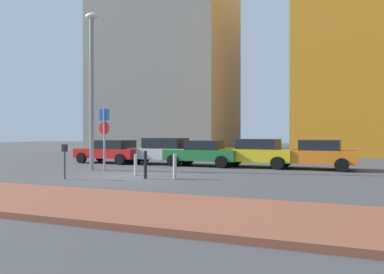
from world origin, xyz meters
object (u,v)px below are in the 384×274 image
object	(u,v)px
parked_car_red	(111,151)
traffic_bollard_far	(175,166)
parked_car_green	(203,153)
parking_sign_post	(104,132)
parked_car_yellow	(256,152)
traffic_bollard_mid	(145,165)
parked_car_silver	(161,151)
parking_meter	(65,157)
street_lamp	(92,78)
traffic_bollard_near	(136,165)
parked_car_orange	(313,154)

from	to	relation	value
parked_car_red	traffic_bollard_far	distance (m)	9.01
parked_car_green	traffic_bollard_far	size ratio (longest dim) A/B	4.14
traffic_bollard_far	parking_sign_post	bearing A→B (deg)	158.81
parked_car_yellow	traffic_bollard_mid	bearing A→B (deg)	-114.54
parked_car_silver	parking_meter	world-z (taller)	parked_car_silver
traffic_bollard_far	parking_meter	bearing A→B (deg)	-157.75
parking_meter	parked_car_green	bearing A→B (deg)	68.29
parked_car_silver	parking_meter	bearing A→B (deg)	-92.34
parked_car_yellow	traffic_bollard_mid	xyz separation A→B (m)	(-3.01, -6.58, -0.24)
parked_car_yellow	parked_car_red	bearing A→B (deg)	-177.72
traffic_bollard_mid	traffic_bollard_far	distance (m)	1.15
parked_car_silver	traffic_bollard_mid	size ratio (longest dim) A/B	4.14
parked_car_green	parked_car_yellow	bearing A→B (deg)	5.97
parked_car_red	street_lamp	bearing A→B (deg)	-68.53
street_lamp	traffic_bollard_far	size ratio (longest dim) A/B	7.84
parked_car_yellow	traffic_bollard_near	bearing A→B (deg)	-124.68
parked_car_silver	parking_sign_post	size ratio (longest dim) A/B	1.52
parked_car_green	parking_sign_post	size ratio (longest dim) A/B	1.36
parked_car_orange	parking_meter	distance (m)	11.69
parking_meter	traffic_bollard_near	distance (m)	2.89
parked_car_orange	parking_meter	xyz separation A→B (m)	(-8.75, -7.74, 0.12)
parked_car_yellow	traffic_bollard_near	distance (m)	6.95
parking_sign_post	parking_meter	bearing A→B (deg)	-81.66
parked_car_yellow	parking_meter	world-z (taller)	parked_car_yellow
traffic_bollard_near	traffic_bollard_far	world-z (taller)	traffic_bollard_far
traffic_bollard_far	street_lamp	bearing A→B (deg)	160.62
parking_meter	parking_sign_post	bearing A→B (deg)	98.34
parked_car_silver	parking_sign_post	distance (m)	4.67
traffic_bollard_near	parked_car_red	bearing A→B (deg)	131.84
parked_car_red	traffic_bollard_near	world-z (taller)	parked_car_red
parked_car_red	parked_car_green	distance (m)	5.87
traffic_bollard_near	parked_car_green	bearing A→B (deg)	78.77
parked_car_yellow	traffic_bollard_near	world-z (taller)	parked_car_yellow
parking_meter	traffic_bollard_far	bearing A→B (deg)	22.25
parking_meter	traffic_bollard_mid	world-z (taller)	parking_meter
parked_car_red	traffic_bollard_near	distance (m)	7.20
parked_car_yellow	street_lamp	world-z (taller)	street_lamp
parked_car_green	parking_meter	bearing A→B (deg)	-111.71
parked_car_yellow	parked_car_green	bearing A→B (deg)	-174.03
parking_sign_post	parked_car_yellow	bearing A→B (deg)	35.16
parked_car_silver	street_lamp	distance (m)	5.91
parked_car_silver	parked_car_orange	xyz separation A→B (m)	(8.43, -0.07, -0.04)
parked_car_orange	traffic_bollard_far	xyz separation A→B (m)	(-4.79, -6.12, -0.26)
parked_car_green	traffic_bollard_mid	distance (m)	6.29
parked_car_yellow	parked_car_silver	bearing A→B (deg)	-179.88
street_lamp	traffic_bollard_mid	size ratio (longest dim) A/B	7.01
parked_car_red	parked_car_yellow	distance (m)	8.76
parked_car_green	parked_car_orange	xyz separation A→B (m)	(5.75, 0.22, 0.03)
traffic_bollard_mid	parked_car_red	bearing A→B (deg)	132.65
parked_car_silver	parked_car_yellow	world-z (taller)	parked_car_silver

